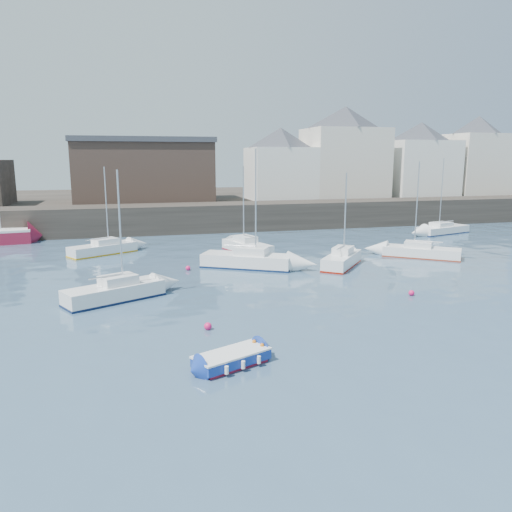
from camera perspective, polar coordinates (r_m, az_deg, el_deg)
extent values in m
plane|color=#2D4760|center=(23.16, 7.69, -9.24)|extent=(220.00, 220.00, 0.00)
cube|color=#28231E|center=(56.04, -6.02, 4.41)|extent=(90.00, 5.00, 3.00)
cube|color=#28231E|center=(73.80, -8.19, 5.90)|extent=(90.00, 32.00, 2.80)
cube|color=beige|center=(68.23, 10.03, 10.38)|extent=(10.00, 8.00, 9.00)
pyramid|color=#3A3D44|center=(68.42, 10.20, 15.33)|extent=(13.36, 13.36, 2.80)
cube|color=white|center=(73.08, 18.15, 9.46)|extent=(9.00, 7.00, 7.50)
pyramid|color=#3A3D44|center=(73.15, 18.39, 13.35)|extent=(11.88, 11.88, 2.45)
cube|color=beige|center=(78.30, 23.79, 9.52)|extent=(8.00, 7.00, 8.50)
pyramid|color=#3A3D44|center=(78.42, 24.12, 13.51)|extent=(11.14, 11.14, 2.45)
cube|color=white|center=(64.54, 2.80, 9.39)|extent=(8.00, 7.00, 6.50)
pyramid|color=#3A3D44|center=(64.56, 2.84, 13.36)|extent=(11.14, 11.14, 2.45)
cube|color=#3D2D26|center=(63.08, -12.72, 9.32)|extent=(16.00, 10.00, 7.00)
cube|color=#3A3D44|center=(63.09, -12.87, 12.77)|extent=(16.40, 10.40, 0.60)
cube|color=maroon|center=(20.05, -2.79, -12.26)|extent=(2.98, 2.15, 0.14)
cube|color=#16369A|center=(19.95, -2.79, -11.58)|extent=(3.26, 2.39, 0.38)
cube|color=white|center=(19.87, -2.80, -10.99)|extent=(3.32, 2.43, 0.07)
cube|color=white|center=(19.93, -2.79, -11.42)|extent=(2.55, 1.79, 0.34)
cube|color=tan|center=(19.89, -2.80, -11.20)|extent=(0.56, 0.91, 0.05)
cylinder|color=white|center=(20.13, -5.87, -11.49)|extent=(0.15, 0.15, 0.30)
cylinder|color=white|center=(19.00, -3.37, -12.88)|extent=(0.15, 0.15, 0.30)
cylinder|color=white|center=(20.52, -4.03, -11.01)|extent=(0.15, 0.15, 0.30)
cylinder|color=white|center=(19.41, -1.48, -12.32)|extent=(0.15, 0.15, 0.30)
cylinder|color=white|center=(20.93, -2.27, -10.53)|extent=(0.15, 0.15, 0.30)
cylinder|color=white|center=(19.85, 0.33, -11.77)|extent=(0.15, 0.15, 0.30)
cube|color=white|center=(29.67, -15.88, -4.06)|extent=(5.84, 4.15, 0.92)
cube|color=#0D1839|center=(29.77, -15.84, -4.80)|extent=(5.89, 4.20, 0.12)
cube|color=white|center=(29.61, -15.47, -2.64)|extent=(2.37, 2.10, 0.51)
cylinder|color=silver|center=(29.19, -15.28, 3.14)|extent=(0.10, 0.10, 6.47)
cube|color=white|center=(37.09, -1.03, -0.56)|extent=(6.86, 5.18, 1.00)
cube|color=#0E1E40|center=(37.18, -1.03, -1.21)|extent=(6.93, 5.23, 0.13)
cube|color=white|center=(36.85, -0.54, 0.60)|extent=(2.83, 2.56, 0.56)
cylinder|color=silver|center=(36.27, -0.03, 6.12)|extent=(0.11, 0.11, 7.68)
cube|color=white|center=(37.94, 9.77, -0.50)|extent=(4.65, 5.09, 0.94)
cube|color=maroon|center=(38.03, 9.75, -1.10)|extent=(4.70, 5.14, 0.13)
cube|color=white|center=(38.05, 9.91, 0.66)|extent=(2.14, 2.21, 0.52)
cylinder|color=silver|center=(37.91, 10.16, 4.81)|extent=(0.10, 0.10, 6.02)
cube|color=white|center=(43.05, 18.40, 0.40)|extent=(5.93, 5.22, 0.83)
cube|color=maroon|center=(43.11, 18.37, -0.08)|extent=(5.99, 5.27, 0.11)
cube|color=white|center=(42.96, 18.05, 1.28)|extent=(2.55, 2.43, 0.46)
cylinder|color=silver|center=(42.58, 17.91, 5.59)|extent=(0.09, 0.09, 6.92)
cube|color=white|center=(42.85, -1.02, 0.98)|extent=(3.48, 5.88, 0.92)
cube|color=maroon|center=(42.92, -1.02, 0.46)|extent=(3.51, 5.94, 0.12)
cube|color=white|center=(42.97, -1.22, 1.97)|extent=(1.90, 2.29, 0.51)
cylinder|color=silver|center=(42.83, -1.44, 5.94)|extent=(0.10, 0.10, 6.44)
cube|color=white|center=(57.46, 20.56, 2.82)|extent=(6.56, 3.70, 0.80)
cube|color=#101D3E|center=(57.50, 20.54, 2.48)|extent=(6.63, 3.74, 0.11)
cube|color=white|center=(57.13, 20.41, 3.42)|extent=(2.53, 2.06, 0.45)
cylinder|color=silver|center=(56.57, 20.44, 6.79)|extent=(0.09, 0.09, 7.19)
cube|color=white|center=(44.18, -17.12, 0.74)|extent=(5.75, 4.40, 0.84)
cube|color=#D99907|center=(44.25, -17.09, 0.28)|extent=(5.81, 4.45, 0.11)
cube|color=white|center=(44.21, -16.85, 1.63)|extent=(2.38, 2.16, 0.47)
cylinder|color=silver|center=(43.97, -16.74, 5.53)|extent=(0.09, 0.09, 6.46)
sphere|color=#EC175E|center=(24.09, -5.51, -8.37)|extent=(0.37, 0.37, 0.37)
sphere|color=#EC175E|center=(31.09, 17.33, -4.33)|extent=(0.34, 0.34, 0.34)
sphere|color=#EC175E|center=(36.57, -7.77, -1.63)|extent=(0.36, 0.36, 0.36)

